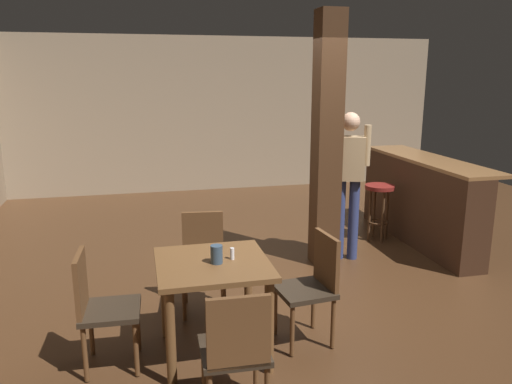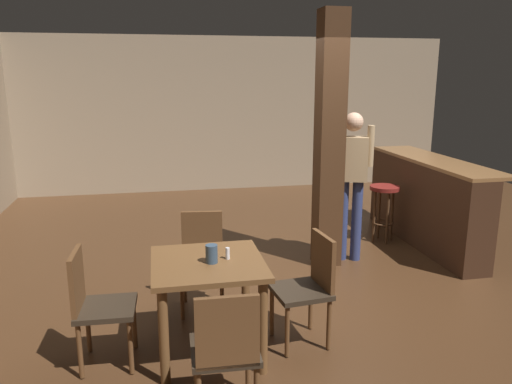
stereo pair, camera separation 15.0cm
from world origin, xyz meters
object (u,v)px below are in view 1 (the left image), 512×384
Objects in this scene: chair_west at (99,304)px; chair_north at (203,257)px; chair_south at (236,349)px; chair_east at (313,283)px; standing_person at (348,175)px; dining_table at (213,280)px; bar_stool_near at (379,198)px; bar_counter at (419,200)px; napkin_cup at (217,254)px; salt_shaker at (232,254)px.

chair_west is 1.00× the size of chair_north.
chair_east is (0.79, 0.83, 0.00)m from chair_south.
chair_south is at bearing -90.31° from chair_north.
standing_person is at bearing 54.34° from chair_south.
chair_south and chair_west have the same top height.
chair_south is 1.14m from chair_east.
chair_west reaches higher than dining_table.
bar_stool_near is at bearing 50.77° from chair_south.
standing_person reaches higher than chair_north.
standing_person is (1.82, 1.70, 0.39)m from dining_table.
chair_west is at bearing -146.25° from bar_stool_near.
chair_east is at bearing 46.33° from chair_south.
standing_person reaches higher than bar_counter.
chair_north is at bearing 88.13° from dining_table.
napkin_cup is 2.51m from standing_person.
chair_west is (-0.85, 0.82, 0.00)m from chair_south.
bar_counter is (2.96, 2.87, 0.05)m from chair_south.
chair_south is (0.02, -0.81, -0.11)m from dining_table.
salt_shaker is at bearing -80.76° from chair_north.
salt_shaker is (0.13, -0.78, 0.30)m from chair_north.
standing_person reaches higher than chair_east.
standing_person reaches higher than chair_west.
dining_table is at bearing -138.28° from bar_stool_near.
napkin_cup is at bearing -144.62° from bar_counter.
bar_counter reaches higher than bar_stool_near.
standing_person reaches higher than chair_south.
dining_table is 3.35m from bar_stool_near.
napkin_cup is (0.86, -0.04, 0.33)m from chair_west.
dining_table is 6.07× the size of napkin_cup.
standing_person is at bearing 43.06° from dining_table.
chair_west is 0.52× the size of standing_person.
dining_table is 0.82m from chair_south.
napkin_cup is at bearing -135.89° from standing_person.
chair_west is 9.80× the size of salt_shaker.
chair_east is 2.04m from standing_person.
chair_west is 4.32m from bar_counter.
dining_table is at bearing 123.19° from napkin_cup.
chair_east is at bearing 0.09° from salt_shaker.
napkin_cup is (-0.78, -0.05, 0.33)m from chair_east.
chair_south is 0.89m from salt_shaker.
salt_shaker is (0.14, 0.82, 0.30)m from chair_south.
chair_west is at bearing 136.18° from chair_south.
napkin_cup is (0.03, -0.04, 0.22)m from dining_table.
bar_counter is at bearing 44.13° from chair_south.
bar_counter reaches higher than dining_table.
chair_south is 1.20× the size of bar_stool_near.
chair_north reaches higher than bar_stool_near.
standing_person reaches higher than salt_shaker.
bar_counter is 3.20× the size of bar_stool_near.
dining_table is at bearing -145.36° from bar_counter.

